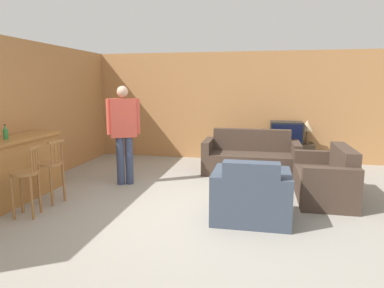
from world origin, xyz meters
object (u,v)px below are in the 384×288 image
Objects in this scene: bar_chair_mid at (51,169)px; tv_unit at (285,154)px; couch_far at (251,158)px; coffee_table at (253,175)px; armchair_near at (251,198)px; bar_chair_near at (26,179)px; table_lamp at (307,126)px; bottle at (5,133)px; loveseat_right at (326,180)px; tv at (286,132)px; person_by_window at (124,129)px.

bar_chair_mid reaches higher than tv_unit.
couch_far is 1.95× the size of coffee_table.
coffee_table is (3.06, 1.10, -0.22)m from bar_chair_mid.
armchair_near is at bearing -90.21° from coffee_table.
table_lamp is at bearing 43.69° from bar_chair_near.
bottle is (-3.66, -1.27, 0.79)m from coffee_table.
armchair_near is (3.06, -0.10, -0.22)m from bar_chair_mid.
bar_chair_mid is at bearing 178.05° from armchair_near.
bottle reaches higher than coffee_table.
armchair_near is 3.74m from bottle.
loveseat_right is 5.03m from bottle.
bar_chair_near is 1.00× the size of bar_chair_mid.
bottle is (-0.60, 0.40, 0.57)m from bar_chair_near.
tv is (-0.48, 2.37, 0.44)m from loveseat_right.
armchair_near is 1.04× the size of coffee_table.
bar_chair_near reaches higher than tv_unit.
loveseat_right is 3.57m from person_by_window.
bar_chair_mid is at bearing -121.21° from person_by_window.
loveseat_right is 1.47× the size of coffee_table.
couch_far is at bearing -128.76° from tv.
loveseat_right is at bearing -49.07° from couch_far.
tv reaches higher than bar_chair_mid.
person_by_window is (-3.01, -2.23, 0.77)m from tv_unit.
table_lamp reaches higher than loveseat_right.
bar_chair_mid is at bearing -140.26° from couch_far.
person_by_window reaches higher than loveseat_right.
person_by_window is at bearing 151.10° from armchair_near.
armchair_near is at bearing -135.27° from loveseat_right.
tv is (3.73, 3.41, 0.21)m from bar_chair_mid.
bar_chair_near is at bearing -90.01° from bar_chair_mid.
person_by_window is (-2.34, 0.09, 0.70)m from coffee_table.
bar_chair_mid is 3.07m from armchair_near.
coffee_table is at bearing -115.70° from table_lamp.
person_by_window is (-3.01, -2.23, 0.27)m from tv.
table_lamp is 0.29× the size of person_by_window.
armchair_near is 1.95× the size of table_lamp.
bar_chair_near is 5.79m from table_lamp.
person_by_window is at bearing 45.95° from bottle.
coffee_table is at bearing -86.25° from couch_far.
person_by_window is at bearing 177.79° from coffee_table.
coffee_table is 4.43× the size of bottle.
tv is 1.35× the size of table_lamp.
bar_chair_near is 1.96m from person_by_window.
couch_far is 1.28m from tv.
person_by_window is (-3.46, -2.23, 0.11)m from table_lamp.
coffee_table is at bearing 177.20° from loveseat_right.
loveseat_right is (4.21, 1.04, -0.23)m from bar_chair_mid.
couch_far is at bearing 130.93° from loveseat_right.
bar_chair_mid is at bearing -160.30° from coffee_table.
armchair_near is 3.74m from table_lamp.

